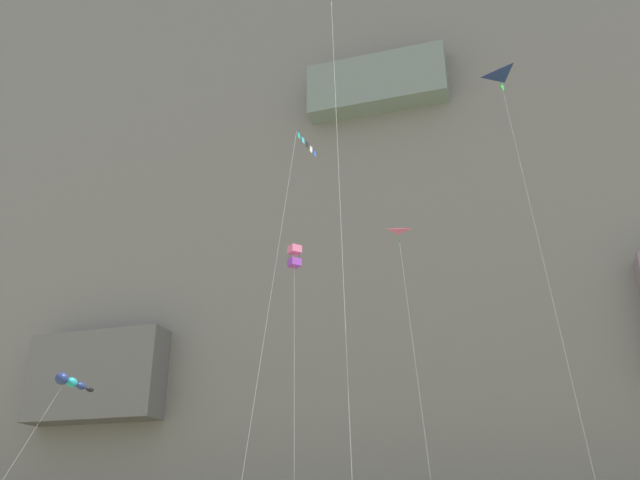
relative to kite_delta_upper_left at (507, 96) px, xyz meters
The scene contains 6 objects.
cliff_face 29.74m from the kite_delta_upper_left, 114.37° to the left, with size 180.00×25.30×70.40m.
kite_delta_upper_left is the anchor object (origin of this frame).
kite_banner_far_left 18.46m from the kite_delta_upper_left, 140.54° to the right, with size 1.49×6.87×22.45m.
kite_box_high_left 19.84m from the kite_delta_upper_left, 151.37° to the right, with size 1.72×3.32×16.67m.
kite_windsock_far_right 34.57m from the kite_delta_upper_left, 169.05° to the right, with size 2.77×7.17×10.41m.
kite_delta_upper_mid 13.47m from the kite_delta_upper_left, behind, with size 2.90×5.34×19.24m.
Camera 1 is at (11.19, -5.19, 1.56)m, focal length 37.69 mm.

